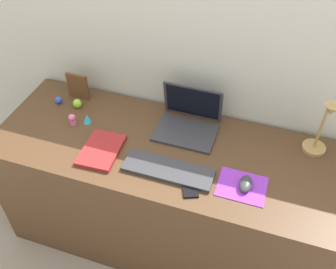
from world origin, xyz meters
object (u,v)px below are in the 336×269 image
object	(u,v)px
toy_figurine_cyan	(87,119)
laptop	(189,119)
toy_figurine_lime	(77,103)
toy_figurine_blue	(59,100)
desk_lamp	(322,130)
toy_figurine_pink	(72,119)
mouse	(246,184)
cell_phone	(190,186)
picture_frame	(78,86)
keyboard	(168,170)
notebook_pad	(101,150)

from	to	relation	value
toy_figurine_cyan	laptop	bearing A→B (deg)	14.34
toy_figurine_lime	toy_figurine_blue	bearing A→B (deg)	-179.77
laptop	desk_lamp	distance (m)	0.62
toy_figurine_pink	toy_figurine_cyan	xyz separation A→B (m)	(0.06, 0.04, -0.01)
mouse	laptop	bearing A→B (deg)	139.39
cell_phone	toy_figurine_lime	xyz separation A→B (m)	(-0.72, 0.33, 0.02)
desk_lamp	toy_figurine_pink	size ratio (longest dim) A/B	5.13
picture_frame	toy_figurine_cyan	xyz separation A→B (m)	(0.14, -0.17, -0.05)
mouse	toy_figurine_lime	xyz separation A→B (m)	(-0.95, 0.26, 0.00)
toy_figurine_lime	toy_figurine_pink	xyz separation A→B (m)	(0.04, -0.13, 0.01)
keyboard	desk_lamp	distance (m)	0.71
toy_figurine_lime	toy_figurine_blue	world-z (taller)	toy_figurine_lime
keyboard	notebook_pad	distance (m)	0.34
toy_figurine_pink	toy_figurine_cyan	size ratio (longest dim) A/B	1.39
desk_lamp	keyboard	bearing A→B (deg)	-152.09
picture_frame	desk_lamp	bearing A→B (deg)	-1.63
laptop	toy_figurine_cyan	bearing A→B (deg)	-165.66
toy_figurine_lime	toy_figurine_cyan	world-z (taller)	toy_figurine_lime
cell_phone	desk_lamp	distance (m)	0.64
keyboard	toy_figurine_pink	bearing A→B (deg)	165.32
picture_frame	toy_figurine_pink	xyz separation A→B (m)	(0.08, -0.21, -0.04)
picture_frame	toy_figurine_blue	distance (m)	0.13
mouse	toy_figurine_cyan	world-z (taller)	toy_figurine_cyan
laptop	picture_frame	world-z (taller)	laptop
toy_figurine_pink	desk_lamp	bearing A→B (deg)	8.57
mouse	toy_figurine_lime	world-z (taller)	toy_figurine_lime
toy_figurine_blue	mouse	bearing A→B (deg)	-13.57
toy_figurine_lime	toy_figurine_cyan	xyz separation A→B (m)	(0.11, -0.09, -0.00)
laptop	toy_figurine_pink	size ratio (longest dim) A/B	4.66
toy_figurine_pink	picture_frame	bearing A→B (deg)	109.48
toy_figurine_blue	toy_figurine_pink	bearing A→B (deg)	-39.70
mouse	desk_lamp	world-z (taller)	desk_lamp
toy_figurine_lime	toy_figurine_pink	distance (m)	0.14
toy_figurine_lime	cell_phone	bearing A→B (deg)	-24.64
toy_figurine_blue	toy_figurine_pink	world-z (taller)	toy_figurine_pink
laptop	cell_phone	world-z (taller)	laptop
toy_figurine_lime	toy_figurine_blue	distance (m)	0.11
laptop	keyboard	size ratio (longest dim) A/B	0.73
keyboard	toy_figurine_pink	world-z (taller)	toy_figurine_pink
toy_figurine_cyan	toy_figurine_blue	bearing A→B (deg)	157.30
picture_frame	toy_figurine_blue	world-z (taller)	picture_frame
mouse	toy_figurine_lime	bearing A→B (deg)	164.85
cell_phone	toy_figurine_pink	distance (m)	0.71
laptop	keyboard	world-z (taller)	laptop
notebook_pad	toy_figurine_cyan	size ratio (longest dim) A/B	5.20
toy_figurine_blue	picture_frame	bearing A→B (deg)	44.13
laptop	toy_figurine_blue	distance (m)	0.72
keyboard	mouse	bearing A→B (deg)	3.67
mouse	notebook_pad	distance (m)	0.68
cell_phone	toy_figurine_pink	size ratio (longest dim) A/B	1.99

